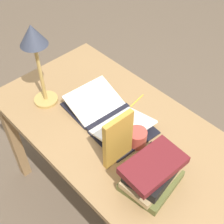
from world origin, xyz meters
The scene contains 8 objects.
ground_plane centered at (0.00, 0.00, 0.00)m, with size 12.00×12.00×0.00m, color brown.
reading_desk centered at (0.00, 0.00, 0.67)m, with size 1.37×0.73×0.78m.
open_book centered at (0.09, -0.01, 0.80)m, with size 0.50×0.31×0.08m.
book_stack_tall centered at (-0.31, 0.11, 0.85)m, with size 0.23×0.27×0.16m.
book_standing_upright centered at (-0.12, 0.13, 0.91)m, with size 0.03×0.15×0.27m.
reading_lamp centered at (0.42, 0.15, 1.13)m, with size 0.13×0.13×0.47m.
coffee_mug centered at (-0.12, 0.00, 0.82)m, with size 0.11×0.10×0.08m.
pencil centered at (0.07, -0.19, 0.78)m, with size 0.03×0.17×0.01m.
Camera 1 is at (-0.71, 0.72, 1.97)m, focal length 50.00 mm.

